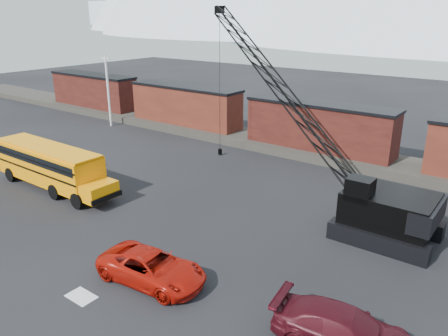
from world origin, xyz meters
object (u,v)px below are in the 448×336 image
Objects in this scene: maroon_suv at (345,330)px; crawler_crane at (280,88)px; school_bus at (52,165)px; red_pickup at (152,268)px.

maroon_suv is 0.28× the size of crawler_crane.
school_bus is 15.11m from red_pickup.
red_pickup is (14.50, -4.12, -1.03)m from school_bus.
red_pickup is 9.28m from maroon_suv.
red_pickup is 0.97× the size of maroon_suv.
maroon_suv is at bearing -88.16° from red_pickup.
red_pickup is at bearing -15.87° from school_bus.
maroon_suv is at bearing -50.87° from crawler_crane.
school_bus is 2.05× the size of maroon_suv.
crawler_crane reaches higher than red_pickup.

